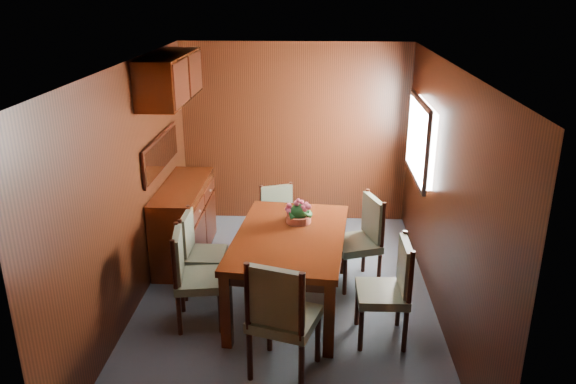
# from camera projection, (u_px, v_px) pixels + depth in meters

# --- Properties ---
(ground) EXTENTS (4.50, 4.50, 0.00)m
(ground) POSITION_uv_depth(u_px,v_px,m) (286.00, 302.00, 5.77)
(ground) COLOR #3F4A55
(ground) RESTS_ON ground
(room_shell) EXTENTS (3.06, 4.52, 2.41)m
(room_shell) POSITION_uv_depth(u_px,v_px,m) (277.00, 140.00, 5.52)
(room_shell) COLOR black
(room_shell) RESTS_ON ground
(sideboard) EXTENTS (0.48, 1.40, 0.90)m
(sideboard) POSITION_uv_depth(u_px,v_px,m) (185.00, 221.00, 6.61)
(sideboard) COLOR #3A1407
(sideboard) RESTS_ON ground
(dining_table) EXTENTS (1.21, 1.77, 0.79)m
(dining_table) POSITION_uv_depth(u_px,v_px,m) (290.00, 245.00, 5.49)
(dining_table) COLOR #3A1407
(dining_table) RESTS_ON ground
(chair_left_near) EXTENTS (0.50, 0.52, 0.97)m
(chair_left_near) POSITION_uv_depth(u_px,v_px,m) (191.00, 272.00, 5.25)
(chair_left_near) COLOR black
(chair_left_near) RESTS_ON ground
(chair_left_far) EXTENTS (0.41, 0.43, 0.91)m
(chair_left_far) POSITION_uv_depth(u_px,v_px,m) (198.00, 249.00, 5.80)
(chair_left_far) COLOR black
(chair_left_far) RESTS_ON ground
(chair_right_near) EXTENTS (0.46, 0.47, 0.99)m
(chair_right_near) POSITION_uv_depth(u_px,v_px,m) (391.00, 285.00, 5.01)
(chair_right_near) COLOR black
(chair_right_near) RESTS_ON ground
(chair_right_far) EXTENTS (0.58, 0.59, 0.99)m
(chair_right_far) POSITION_uv_depth(u_px,v_px,m) (363.00, 236.00, 5.99)
(chair_right_far) COLOR black
(chair_right_far) RESTS_ON ground
(chair_head) EXTENTS (0.64, 0.62, 1.08)m
(chair_head) POSITION_uv_depth(u_px,v_px,m) (281.00, 314.00, 4.48)
(chair_head) COLOR black
(chair_head) RESTS_ON ground
(chair_foot) EXTENTS (0.53, 0.52, 0.88)m
(chair_foot) POSITION_uv_depth(u_px,v_px,m) (279.00, 218.00, 6.59)
(chair_foot) COLOR black
(chair_foot) RESTS_ON ground
(flower_centerpiece) EXTENTS (0.27, 0.27, 0.27)m
(flower_centerpiece) POSITION_uv_depth(u_px,v_px,m) (299.00, 210.00, 5.69)
(flower_centerpiece) COLOR #A24A31
(flower_centerpiece) RESTS_ON dining_table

